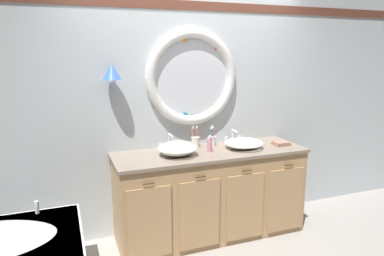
{
  "coord_description": "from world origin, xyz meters",
  "views": [
    {
      "loc": [
        -1.26,
        -2.86,
        1.87
      ],
      "look_at": [
        -0.09,
        0.25,
        1.15
      ],
      "focal_mm": 32.99,
      "sensor_mm": 36.0,
      "label": 1
    }
  ],
  "objects_px": {
    "sink_basin_left": "(177,148)",
    "soap_dispenser": "(210,144)",
    "folded_hand_towel": "(281,143)",
    "sink_basin_right": "(244,143)",
    "toothbrush_holder_left": "(195,141)",
    "toothbrush_holder_right": "(212,140)"
  },
  "relations": [
    {
      "from": "sink_basin_left",
      "to": "toothbrush_holder_left",
      "type": "relative_size",
      "value": 1.75
    },
    {
      "from": "toothbrush_holder_right",
      "to": "sink_basin_left",
      "type": "bearing_deg",
      "value": -154.51
    },
    {
      "from": "toothbrush_holder_right",
      "to": "soap_dispenser",
      "type": "relative_size",
      "value": 1.29
    },
    {
      "from": "sink_basin_left",
      "to": "folded_hand_towel",
      "type": "distance_m",
      "value": 1.16
    },
    {
      "from": "sink_basin_left",
      "to": "folded_hand_towel",
      "type": "bearing_deg",
      "value": -1.03
    },
    {
      "from": "sink_basin_right",
      "to": "folded_hand_towel",
      "type": "relative_size",
      "value": 2.34
    },
    {
      "from": "sink_basin_left",
      "to": "sink_basin_right",
      "type": "bearing_deg",
      "value": 0.0
    },
    {
      "from": "folded_hand_towel",
      "to": "toothbrush_holder_left",
      "type": "bearing_deg",
      "value": 164.16
    },
    {
      "from": "sink_basin_right",
      "to": "toothbrush_holder_left",
      "type": "relative_size",
      "value": 1.8
    },
    {
      "from": "folded_hand_towel",
      "to": "soap_dispenser",
      "type": "bearing_deg",
      "value": 178.09
    },
    {
      "from": "sink_basin_left",
      "to": "soap_dispenser",
      "type": "xyz_separation_m",
      "value": [
        0.34,
        0.01,
        0.01
      ]
    },
    {
      "from": "sink_basin_right",
      "to": "toothbrush_holder_left",
      "type": "bearing_deg",
      "value": 152.72
    },
    {
      "from": "soap_dispenser",
      "to": "folded_hand_towel",
      "type": "distance_m",
      "value": 0.82
    },
    {
      "from": "sink_basin_right",
      "to": "soap_dispenser",
      "type": "bearing_deg",
      "value": 179.02
    },
    {
      "from": "toothbrush_holder_left",
      "to": "soap_dispenser",
      "type": "xyz_separation_m",
      "value": [
        0.06,
        -0.22,
        0.02
      ]
    },
    {
      "from": "toothbrush_holder_left",
      "to": "soap_dispenser",
      "type": "distance_m",
      "value": 0.23
    },
    {
      "from": "sink_basin_left",
      "to": "soap_dispenser",
      "type": "height_order",
      "value": "soap_dispenser"
    },
    {
      "from": "sink_basin_right",
      "to": "soap_dispenser",
      "type": "distance_m",
      "value": 0.38
    },
    {
      "from": "toothbrush_holder_left",
      "to": "folded_hand_towel",
      "type": "bearing_deg",
      "value": -15.84
    },
    {
      "from": "sink_basin_left",
      "to": "toothbrush_holder_right",
      "type": "height_order",
      "value": "toothbrush_holder_right"
    },
    {
      "from": "sink_basin_left",
      "to": "toothbrush_holder_right",
      "type": "xyz_separation_m",
      "value": [
        0.46,
        0.22,
        -0.01
      ]
    },
    {
      "from": "sink_basin_right",
      "to": "toothbrush_holder_left",
      "type": "distance_m",
      "value": 0.5
    }
  ]
}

